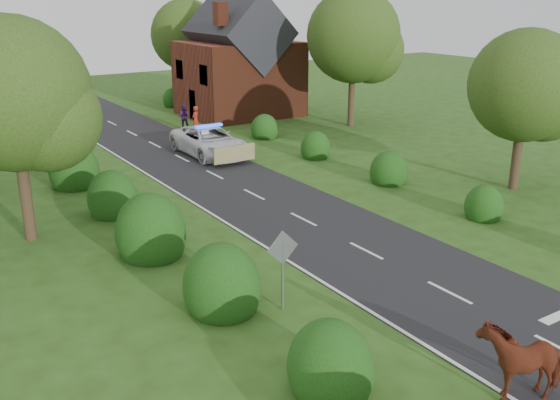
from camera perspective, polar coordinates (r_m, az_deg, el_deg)
ground at (r=20.61m, az=15.22°, el=-8.21°), size 120.00×120.00×0.00m
road at (r=31.73m, az=-5.17°, el=1.89°), size 6.00×70.00×0.02m
road_markings at (r=29.27m, az=-6.01°, el=0.45°), size 4.96×70.00×0.01m
hedgerow_left at (r=26.16m, az=-14.38°, el=-0.58°), size 2.75×50.41×3.00m
hedgerow_right at (r=32.23m, az=8.46°, el=3.02°), size 2.10×45.78×2.10m
tree_left_a at (r=24.46m, az=-22.60°, el=8.40°), size 5.74×5.60×8.38m
tree_right_a at (r=31.32m, az=21.92°, el=9.31°), size 5.33×5.20×7.56m
tree_right_b at (r=44.26m, az=7.16°, el=14.34°), size 6.56×6.40×9.40m
tree_right_c at (r=55.13m, az=-8.21°, el=14.47°), size 6.15×6.00×8.58m
road_sign at (r=18.23m, az=0.24°, el=-5.40°), size 1.06×0.08×2.53m
house at (r=48.42m, az=-3.79°, el=12.23°), size 8.00×7.40×9.17m
cow at (r=16.12m, az=21.11°, el=-13.72°), size 2.46×1.86×1.56m
police_van at (r=36.38m, az=-6.47°, el=5.35°), size 2.82×6.08×1.82m
pedestrian_red at (r=42.30m, az=-7.74°, el=7.27°), size 0.80×0.76×1.84m
pedestrian_purple at (r=43.91m, az=-8.80°, el=7.56°), size 1.06×0.98×1.75m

